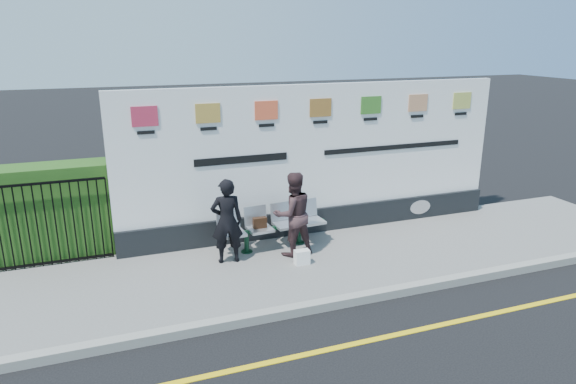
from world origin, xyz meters
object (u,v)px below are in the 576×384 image
Objects in this scene: billboard at (318,169)px; woman_left at (227,221)px; woman_right at (293,214)px; bench at (273,237)px.

woman_left is at bearing -156.71° from billboard.
woman_left is at bearing -9.61° from woman_right.
billboard is at bearing -151.71° from woman_left.
bench is (-1.15, -0.58, -1.08)m from billboard.
woman_right is (1.21, -0.09, 0.01)m from woman_left.
bench is at bearing -156.22° from woman_left.
billboard is 5.11× the size of woman_right.
woman_left is 1.21m from woman_right.
bench is 1.16m from woman_left.
billboard is at bearing -137.90° from woman_right.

